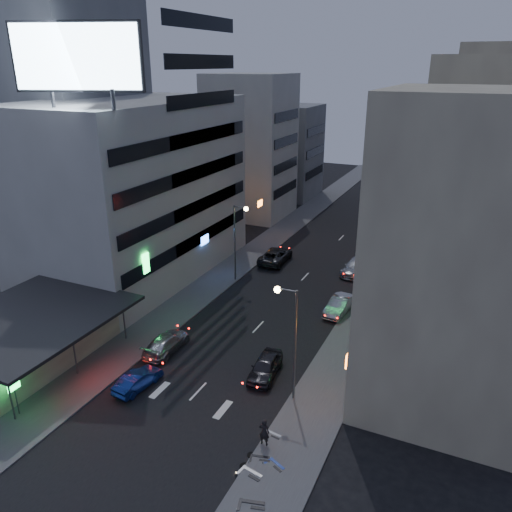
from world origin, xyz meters
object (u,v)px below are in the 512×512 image
Objects in this scene: scooter_silver_b at (282,429)px; parked_car_right_mid at (339,305)px; scooter_silver_a at (264,467)px; scooter_black_b at (271,449)px; road_car_blue at (138,380)px; scooter_black_a at (266,493)px; parked_car_right_near at (265,367)px; parked_car_left at (276,256)px; person at (264,432)px; road_car_silver at (166,343)px; scooter_blue at (286,461)px; parked_car_right_far at (355,267)px.

parked_car_right_mid is at bearing 13.31° from scooter_silver_b.
scooter_silver_a is 1.51m from scooter_black_b.
scooter_black_a is (12.09, -5.27, 0.10)m from road_car_blue.
parked_car_right_mid is (2.14, 11.79, 0.00)m from parked_car_right_near.
road_car_blue is at bearing 88.28° from parked_car_left.
road_car_blue reaches higher than scooter_silver_b.
scooter_black_b is at bearing 174.86° from road_car_blue.
scooter_silver_a is 3.37m from scooter_silver_b.
person is 2.48m from scooter_silver_a.
scooter_silver_a is (1.68, -20.62, -0.02)m from parked_car_right_mid.
road_car_silver is 15.03m from scooter_silver_a.
scooter_black_b is (3.59, -7.34, -0.11)m from parked_car_right_near.
person is at bearing 34.51° from scooter_silver_a.
road_car_blue is 11.87m from scooter_silver_a.
scooter_blue is at bearing -65.26° from parked_car_right_near.
road_car_silver is (-1.00, 4.94, 0.06)m from road_car_blue.
parked_car_left is 2.86× the size of scooter_black_a.
parked_car_left reaches higher than scooter_black_b.
parked_car_left reaches higher than scooter_silver_b.
scooter_blue is (13.18, -7.66, -0.06)m from road_car_silver.
parked_car_right_far is 27.94m from road_car_blue.
scooter_black_a is at bearing -72.33° from parked_car_right_near.
parked_car_right_far is 30.44m from scooter_silver_a.
scooter_blue is (3.62, -29.31, -0.11)m from parked_car_right_far.
person is (11.30, -6.41, 0.32)m from road_car_silver.
parked_car_left is at bearing 32.25° from scooter_silver_b.
parked_car_right_near is 2.71× the size of scooter_silver_b.
scooter_silver_b is at bearing 154.23° from road_car_silver.
scooter_silver_a is at bearing 174.59° from scooter_black_b.
road_car_silver is 14.02m from scooter_black_b.
parked_car_right_mid is 22.31m from scooter_black_a.
scooter_black_a reaches higher than scooter_silver_a.
parked_car_right_near is at bearing -88.53° from parked_car_right_far.
road_car_silver is at bearing 174.78° from parked_car_right_near.
road_car_blue reaches higher than scooter_blue.
parked_car_right_far is (9.03, 0.69, -0.06)m from parked_car_left.
scooter_black_b reaches higher than scooter_silver_b.
parked_car_right_far is 32.06m from scooter_black_a.
scooter_black_b is at bearing 133.25° from person.
scooter_silver_b is (-1.08, 4.91, -0.12)m from scooter_black_a.
road_car_silver is at bearing 37.28° from scooter_black_a.
parked_car_left is at bearing 48.00° from scooter_blue.
parked_car_right_near is 9.62m from scooter_silver_a.
parked_car_right_near is at bearing 179.22° from road_car_silver.
parked_car_left reaches higher than parked_car_right_mid.
scooter_blue is at bearing -16.85° from scooter_black_a.
scooter_black_a is at bearing 114.18° from person.
parked_car_right_mid is 2.30× the size of scooter_silver_a.
scooter_silver_b is (-0.27, 3.36, -0.11)m from scooter_silver_a.
scooter_black_a is at bearing -175.21° from scooter_black_b.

